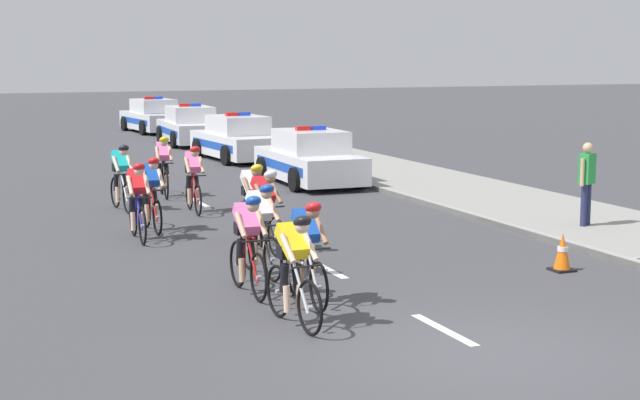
# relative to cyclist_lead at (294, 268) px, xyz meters

# --- Properties ---
(ground_plane) EXTENTS (160.00, 160.00, 0.00)m
(ground_plane) POSITION_rel_cyclist_lead_xyz_m (1.75, -1.99, -0.79)
(ground_plane) COLOR #424247
(sidewalk_slab) EXTENTS (3.69, 60.00, 0.12)m
(sidewalk_slab) POSITION_rel_cyclist_lead_xyz_m (8.35, 12.01, -0.73)
(sidewalk_slab) COLOR gray
(sidewalk_slab) RESTS_ON ground
(kerb_edge) EXTENTS (0.16, 60.00, 0.13)m
(kerb_edge) POSITION_rel_cyclist_lead_xyz_m (6.59, 12.01, -0.72)
(kerb_edge) COLOR #9E9E99
(kerb_edge) RESTS_ON ground
(lane_markings_centre) EXTENTS (0.14, 25.60, 0.01)m
(lane_markings_centre) POSITION_rel_cyclist_lead_xyz_m (1.75, 7.11, -0.78)
(lane_markings_centre) COLOR white
(lane_markings_centre) RESTS_ON ground
(cyclist_lead) EXTENTS (0.44, 1.72, 1.56)m
(cyclist_lead) POSITION_rel_cyclist_lead_xyz_m (0.00, 0.00, 0.00)
(cyclist_lead) COLOR black
(cyclist_lead) RESTS_ON ground
(cyclist_second) EXTENTS (0.42, 1.72, 1.56)m
(cyclist_second) POSITION_rel_cyclist_lead_xyz_m (0.58, 1.01, 0.00)
(cyclist_second) COLOR black
(cyclist_second) RESTS_ON ground
(cyclist_third) EXTENTS (0.42, 1.72, 1.56)m
(cyclist_third) POSITION_rel_cyclist_lead_xyz_m (-0.02, 1.89, 0.00)
(cyclist_third) COLOR black
(cyclist_third) RESTS_ON ground
(cyclist_fourth) EXTENTS (0.44, 1.72, 1.56)m
(cyclist_fourth) POSITION_rel_cyclist_lead_xyz_m (0.57, 3.02, 0.00)
(cyclist_fourth) COLOR black
(cyclist_fourth) RESTS_ON ground
(cyclist_fifth) EXTENTS (0.45, 1.72, 1.56)m
(cyclist_fifth) POSITION_rel_cyclist_lead_xyz_m (1.25, 4.79, 0.00)
(cyclist_fifth) COLOR black
(cyclist_fifth) RESTS_ON ground
(cyclist_sixth) EXTENTS (0.42, 1.72, 1.56)m
(cyclist_sixth) POSITION_rel_cyclist_lead_xyz_m (1.34, 5.75, 0.00)
(cyclist_sixth) COLOR black
(cyclist_sixth) RESTS_ON ground
(cyclist_seventh) EXTENTS (0.42, 1.72, 1.56)m
(cyclist_seventh) POSITION_rel_cyclist_lead_xyz_m (-0.63, 6.79, 0.00)
(cyclist_seventh) COLOR black
(cyclist_seventh) RESTS_ON ground
(cyclist_eighth) EXTENTS (0.42, 1.72, 1.56)m
(cyclist_eighth) POSITION_rel_cyclist_lead_xyz_m (-0.16, 7.67, 0.00)
(cyclist_eighth) COLOR black
(cyclist_eighth) RESTS_ON ground
(cyclist_ninth) EXTENTS (0.44, 1.72, 1.56)m
(cyclist_ninth) POSITION_rel_cyclist_lead_xyz_m (1.23, 9.65, 0.00)
(cyclist_ninth) COLOR black
(cyclist_ninth) RESTS_ON ground
(cyclist_tenth) EXTENTS (0.44, 1.72, 1.56)m
(cyclist_tenth) POSITION_rel_cyclist_lead_xyz_m (-0.20, 10.54, 0.00)
(cyclist_tenth) COLOR black
(cyclist_tenth) RESTS_ON ground
(cyclist_eleventh) EXTENTS (0.45, 1.72, 1.56)m
(cyclist_eleventh) POSITION_rel_cyclist_lead_xyz_m (1.19, 12.34, 0.00)
(cyclist_eleventh) COLOR black
(cyclist_eleventh) RESTS_ON ground
(police_car_nearest) EXTENTS (2.05, 4.43, 1.59)m
(police_car_nearest) POSITION_rel_cyclist_lead_xyz_m (5.46, 13.26, -0.11)
(police_car_nearest) COLOR white
(police_car_nearest) RESTS_ON ground
(police_car_second) EXTENTS (2.24, 4.51, 1.59)m
(police_car_second) POSITION_rel_cyclist_lead_xyz_m (5.46, 19.82, -0.11)
(police_car_second) COLOR white
(police_car_second) RESTS_ON ground
(police_car_third) EXTENTS (2.13, 4.47, 1.59)m
(police_car_third) POSITION_rel_cyclist_lead_xyz_m (5.45, 25.92, -0.11)
(police_car_third) COLOR white
(police_car_third) RESTS_ON ground
(police_car_furthest) EXTENTS (2.32, 4.55, 1.59)m
(police_car_furthest) POSITION_rel_cyclist_lead_xyz_m (5.46, 32.28, -0.11)
(police_car_furthest) COLOR silver
(police_car_furthest) RESTS_ON ground
(traffic_cone_near) EXTENTS (0.36, 0.36, 0.64)m
(traffic_cone_near) POSITION_rel_cyclist_lead_xyz_m (5.29, 1.49, -0.48)
(traffic_cone_near) COLOR black
(traffic_cone_near) RESTS_ON ground
(spectator_closest) EXTENTS (0.49, 0.37, 1.68)m
(spectator_closest) POSITION_rel_cyclist_lead_xyz_m (7.91, 4.39, 0.30)
(spectator_closest) COLOR #23284C
(spectator_closest) RESTS_ON sidewalk_slab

